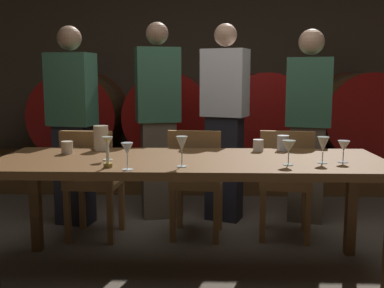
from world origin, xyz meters
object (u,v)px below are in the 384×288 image
Objects in this scene: wine_glass_far_left at (107,143)px; wine_glass_center_left at (182,145)px; wine_barrel_far_left at (81,115)px; guest_center_right at (225,122)px; wine_glass_right at (323,145)px; cup_left at (67,147)px; cup_right at (283,143)px; dining_table at (190,169)px; guest_far_right at (308,125)px; wine_barrel_center_right at (263,115)px; guest_center_left at (158,120)px; chair_left at (92,179)px; guest_far_left at (73,125)px; cup_center at (258,145)px; wine_barrel_far_right at (358,115)px; chair_right at (286,179)px; wine_glass_left at (127,150)px; chair_center at (196,179)px; candle_center at (108,160)px; wine_barrel_center_left at (170,115)px; wine_glass_center_right at (289,147)px; wine_glass_far_right at (344,147)px; pitcher at (101,138)px.

wine_glass_center_left reaches higher than wine_glass_far_left.
guest_center_right is (1.62, -1.26, 0.05)m from wine_barrel_far_left.
wine_glass_far_left is 1.31m from wine_glass_right.
cup_left is 1.49m from cup_right.
dining_table is 15.31× the size of wine_glass_right.
guest_far_right reaches higher than wine_barrel_far_left.
guest_center_left reaches higher than wine_barrel_center_right.
guest_far_left is at bearing -53.88° from chair_left.
wine_barrel_far_left is at bearing 130.51° from cup_center.
wine_barrel_far_right reaches higher than wine_glass_center_left.
wine_barrel_center_right is at bearing 0.00° from wine_barrel_far_left.
chair_right is at bearing 53.68° from cup_center.
dining_table is at bearing 64.59° from guest_far_right.
wine_glass_left is (-0.34, -0.37, 0.18)m from dining_table.
wine_barrel_far_right is (1.09, 0.00, 0.00)m from wine_barrel_center_right.
guest_far_left reaches higher than guest_far_right.
cup_left is (0.21, -0.86, -0.06)m from guest_far_left.
guest_far_left reaches higher than chair_center.
guest_center_right reaches higher than wine_glass_far_left.
dining_table is 0.56m from candle_center.
cup_center is 0.77× the size of cup_right.
wine_barrel_center_left is 1.85m from chair_center.
wine_glass_right is (1.31, -0.06, 0.00)m from wine_glass_far_left.
chair_right is 1.27m from guest_center_left.
wine_barrel_far_right is at bearing 67.95° from wine_glass_right.
guest_center_left is at bearing 64.79° from cup_left.
wine_barrel_far_left reaches higher than wine_glass_center_right.
wine_glass_far_left is (0.85, -2.50, 0.04)m from wine_barrel_far_left.
guest_center_left is 1.52m from wine_glass_center_left.
guest_far_right is 20.55× the size of cup_center.
wine_barrel_center_left reaches higher than wine_glass_far_right.
cup_left is at bearing 35.91° from chair_center.
wine_barrel_center_right is (2.11, 0.00, 0.00)m from wine_barrel_far_left.
wine_glass_far_right is 1.26× the size of cup_right.
pitcher is 1.51m from wine_glass_right.
wine_glass_far_right is at bearing -56.79° from cup_right.
candle_center reaches higher than cup_right.
wine_barrel_center_left is 2.80m from wine_glass_right.
wine_glass_right is at bearing -49.93° from wine_barrel_far_left.
wine_glass_far_right reaches higher than chair_right.
guest_center_left reaches higher than wine_barrel_center_left.
pitcher is 0.84m from wine_glass_center_left.
pitcher is 1.17× the size of wine_glass_far_left.
wine_glass_right is (-1.04, -2.57, 0.04)m from wine_barrel_far_right.
wine_glass_center_left reaches higher than chair_center.
wine_barrel_center_left is at bearing 85.69° from wine_glass_far_left.
wine_glass_center_left is 1.21× the size of wine_glass_center_right.
chair_left is 1.90m from guest_far_right.
cup_left is at bearing 129.16° from candle_center.
wine_barrel_far_left is 2.88m from candle_center.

